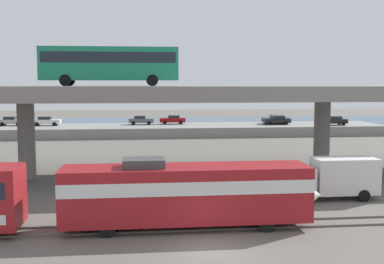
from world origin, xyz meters
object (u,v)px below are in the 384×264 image
object	(u,v)px
train_locomotive	(198,191)
parked_car_0	(173,119)
transit_bus_on_overpass	(110,63)
parked_car_5	(334,121)
parked_car_6	(11,121)
service_truck_west	(333,177)
parked_car_3	(275,119)
parked_car_4	(141,120)
parked_car_2	(277,120)
parked_car_7	(46,121)

from	to	relation	value
train_locomotive	parked_car_0	size ratio (longest dim) A/B	3.56
transit_bus_on_overpass	parked_car_0	bearing A→B (deg)	-102.14
transit_bus_on_overpass	parked_car_5	bearing A→B (deg)	-136.70
parked_car_0	parked_car_6	size ratio (longest dim) A/B	1.06
service_truck_west	parked_car_5	world-z (taller)	parked_car_5
transit_bus_on_overpass	parked_car_3	xyz separation A→B (m)	(25.86, 36.99, -7.96)
train_locomotive	service_truck_west	size ratio (longest dim) A/B	2.27
service_truck_west	parked_car_4	size ratio (longest dim) A/B	1.63
service_truck_west	parked_car_0	world-z (taller)	parked_car_0
parked_car_4	parked_car_3	bearing A→B (deg)	-0.45
transit_bus_on_overpass	parked_car_5	size ratio (longest dim) A/B	2.83
train_locomotive	parked_car_0	distance (m)	53.49
parked_car_3	parked_car_5	xyz separation A→B (m)	(8.69, -4.44, -0.00)
transit_bus_on_overpass	parked_car_4	world-z (taller)	transit_bus_on_overpass
parked_car_0	transit_bus_on_overpass	bearing A→B (deg)	77.86
parked_car_0	parked_car_6	distance (m)	26.59
service_truck_west	parked_car_2	bearing A→B (deg)	-101.11
parked_car_0	parked_car_2	distance (m)	17.61
parked_car_4	parked_car_6	distance (m)	21.20
train_locomotive	parked_car_4	distance (m)	53.03
parked_car_0	parked_car_3	xyz separation A→B (m)	(17.75, -0.71, 0.00)
parked_car_3	parked_car_0	bearing A→B (deg)	-2.27
parked_car_0	parked_car_5	distance (m)	26.94
parked_car_4	parked_car_5	distance (m)	32.17
parked_car_2	train_locomotive	bearing A→B (deg)	68.96
parked_car_4	parked_car_7	bearing A→B (deg)	-178.81
service_truck_west	parked_car_4	xyz separation A→B (m)	(-13.99, 47.05, 0.72)
parked_car_0	parked_car_7	bearing A→B (deg)	2.32
train_locomotive	parked_car_3	xyz separation A→B (m)	(19.84, 52.74, 0.16)
train_locomotive	parked_car_0	xyz separation A→B (m)	(2.09, 53.45, 0.16)
service_truck_west	parked_car_4	bearing A→B (deg)	-73.44
parked_car_0	parked_car_3	bearing A→B (deg)	177.73
parked_car_7	transit_bus_on_overpass	bearing A→B (deg)	-70.90
parked_car_0	parked_car_3	world-z (taller)	same
parked_car_7	parked_car_3	bearing A→B (deg)	0.21
parked_car_5	transit_bus_on_overpass	bearing A→B (deg)	43.30
parked_car_3	parked_car_4	distance (m)	23.14
service_truck_west	parked_car_7	bearing A→B (deg)	-57.76
service_truck_west	parked_car_7	size ratio (longest dim) A/B	1.50
transit_bus_on_overpass	parked_car_2	size ratio (longest dim) A/B	2.66
parked_car_4	service_truck_west	bearing A→B (deg)	-73.44
transit_bus_on_overpass	service_truck_west	world-z (taller)	transit_bus_on_overpass
parked_car_4	parked_car_0	bearing A→B (deg)	5.55
parked_car_4	parked_car_5	bearing A→B (deg)	-8.26
transit_bus_on_overpass	parked_car_2	world-z (taller)	transit_bus_on_overpass
parked_car_2	parked_car_5	world-z (taller)	same
parked_car_3	parked_car_7	distance (m)	38.62
parked_car_5	train_locomotive	bearing A→B (deg)	59.43
transit_bus_on_overpass	parked_car_2	bearing A→B (deg)	-126.18
parked_car_3	parked_car_6	world-z (taller)	same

